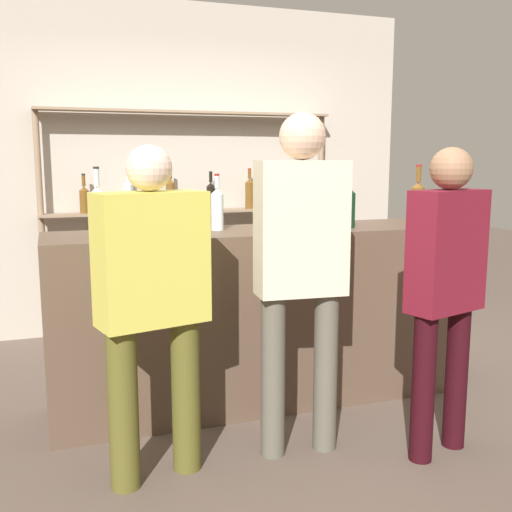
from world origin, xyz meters
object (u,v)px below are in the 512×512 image
(counter_bottle_1, at_px, (417,202))
(counter_bottle_4, at_px, (349,206))
(counter_bottle_2, at_px, (330,207))
(counter_bottle_3, at_px, (217,208))
(customer_center, at_px, (301,258))
(customer_left, at_px, (152,293))
(counter_bottle_0, at_px, (98,211))
(wine_glass, at_px, (146,215))
(customer_right, at_px, (446,279))

(counter_bottle_1, distance_m, counter_bottle_4, 0.47)
(counter_bottle_2, height_order, counter_bottle_3, counter_bottle_3)
(counter_bottle_3, bearing_deg, customer_center, -73.67)
(customer_left, bearing_deg, customer_center, -102.14)
(counter_bottle_2, bearing_deg, customer_left, -149.19)
(counter_bottle_3, distance_m, counter_bottle_4, 0.80)
(counter_bottle_3, height_order, counter_bottle_4, counter_bottle_4)
(counter_bottle_0, distance_m, wine_glass, 0.25)
(customer_left, bearing_deg, counter_bottle_2, -72.87)
(counter_bottle_0, xyz_separation_m, customer_right, (1.58, -0.83, -0.31))
(counter_bottle_0, xyz_separation_m, counter_bottle_3, (0.69, 0.16, -0.02))
(counter_bottle_2, distance_m, counter_bottle_3, 0.72)
(counter_bottle_4, bearing_deg, wine_glass, -178.86)
(customer_center, xyz_separation_m, customer_right, (0.66, -0.25, -0.10))
(counter_bottle_4, height_order, wine_glass, counter_bottle_4)
(counter_bottle_3, bearing_deg, counter_bottle_1, -7.16)
(counter_bottle_2, bearing_deg, counter_bottle_3, 177.93)
(wine_glass, bearing_deg, counter_bottle_4, 1.14)
(wine_glass, relative_size, customer_right, 0.11)
(wine_glass, height_order, customer_right, customer_right)
(counter_bottle_3, relative_size, customer_left, 0.21)
(counter_bottle_3, relative_size, customer_right, 0.21)
(customer_left, bearing_deg, counter_bottle_1, -84.96)
(counter_bottle_4, relative_size, customer_right, 0.23)
(customer_right, bearing_deg, counter_bottle_0, 46.15)
(counter_bottle_3, distance_m, wine_glass, 0.47)
(counter_bottle_1, relative_size, wine_glass, 2.33)
(counter_bottle_4, relative_size, customer_center, 0.21)
(customer_center, bearing_deg, counter_bottle_4, -38.81)
(counter_bottle_2, bearing_deg, counter_bottle_4, -55.76)
(counter_bottle_1, relative_size, counter_bottle_3, 1.15)
(counter_bottle_3, bearing_deg, counter_bottle_2, -2.07)
(counter_bottle_4, bearing_deg, customer_right, -84.09)
(counter_bottle_2, bearing_deg, counter_bottle_0, -174.48)
(counter_bottle_0, bearing_deg, counter_bottle_1, 0.11)
(counter_bottle_0, distance_m, counter_bottle_3, 0.71)
(counter_bottle_1, height_order, counter_bottle_3, counter_bottle_1)
(customer_right, relative_size, customer_left, 1.00)
(counter_bottle_1, height_order, counter_bottle_4, counter_bottle_1)
(counter_bottle_3, relative_size, customer_center, 0.19)
(counter_bottle_4, distance_m, customer_right, 0.91)
(counter_bottle_0, distance_m, customer_left, 0.71)
(customer_center, bearing_deg, counter_bottle_3, 20.90)
(customer_center, relative_size, customer_right, 1.10)
(counter_bottle_1, distance_m, customer_right, 0.97)
(counter_bottle_4, height_order, customer_center, customer_center)
(counter_bottle_0, distance_m, customer_right, 1.81)
(counter_bottle_0, height_order, customer_left, customer_left)
(counter_bottle_4, xyz_separation_m, wine_glass, (-1.24, -0.02, -0.02))
(counter_bottle_2, relative_size, wine_glass, 1.99)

